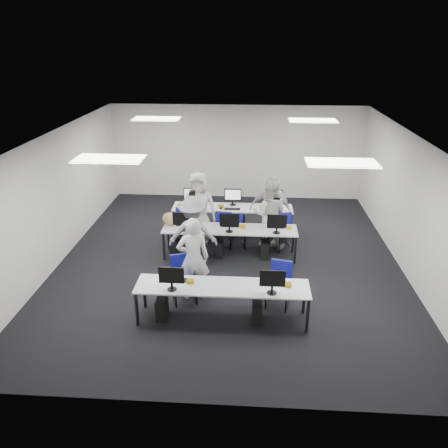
# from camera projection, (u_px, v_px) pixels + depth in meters

# --- Properties ---
(room) EXTENTS (9.00, 9.02, 3.00)m
(room) POSITION_uv_depth(u_px,v_px,m) (229.00, 201.00, 9.91)
(room) COLOR black
(room) RESTS_ON ground
(ceiling_panels) EXTENTS (5.20, 4.60, 0.02)m
(ceiling_panels) POSITION_uv_depth(u_px,v_px,m) (230.00, 136.00, 9.31)
(ceiling_panels) COLOR white
(ceiling_panels) RESTS_ON room
(desk_front) EXTENTS (3.20, 0.70, 0.73)m
(desk_front) POSITION_uv_depth(u_px,v_px,m) (222.00, 288.00, 8.03)
(desk_front) COLOR silver
(desk_front) RESTS_ON ground
(desk_mid) EXTENTS (3.20, 0.70, 0.73)m
(desk_mid) POSITION_uv_depth(u_px,v_px,m) (230.00, 230.00, 10.41)
(desk_mid) COLOR silver
(desk_mid) RESTS_ON ground
(desk_back) EXTENTS (3.20, 0.70, 0.73)m
(desk_back) POSITION_uv_depth(u_px,v_px,m) (232.00, 209.00, 11.70)
(desk_back) COLOR silver
(desk_back) RESTS_ON ground
(equipment_front) EXTENTS (2.51, 0.41, 1.19)m
(equipment_front) POSITION_uv_depth(u_px,v_px,m) (212.00, 303.00, 8.16)
(equipment_front) COLOR #0D3BAE
(equipment_front) RESTS_ON desk_front
(equipment_mid) EXTENTS (2.91, 0.41, 1.19)m
(equipment_mid) POSITION_uv_depth(u_px,v_px,m) (222.00, 243.00, 10.54)
(equipment_mid) COLOR white
(equipment_mid) RESTS_ON desk_mid
(equipment_back) EXTENTS (2.91, 0.41, 1.19)m
(equipment_back) POSITION_uv_depth(u_px,v_px,m) (239.00, 220.00, 11.83)
(equipment_back) COLOR white
(equipment_back) RESTS_ON desk_back
(chair_0) EXTENTS (0.60, 0.63, 0.95)m
(chair_0) POSITION_uv_depth(u_px,v_px,m) (184.00, 287.00, 8.81)
(chair_0) COLOR navy
(chair_0) RESTS_ON ground
(chair_1) EXTENTS (0.55, 0.58, 0.90)m
(chair_1) POSITION_uv_depth(u_px,v_px,m) (278.00, 292.00, 8.65)
(chair_1) COLOR navy
(chair_1) RESTS_ON ground
(chair_2) EXTENTS (0.51, 0.54, 0.90)m
(chair_2) POSITION_uv_depth(u_px,v_px,m) (182.00, 233.00, 11.25)
(chair_2) COLOR navy
(chair_2) RESTS_ON ground
(chair_3) EXTENTS (0.48, 0.51, 0.82)m
(chair_3) POSITION_uv_depth(u_px,v_px,m) (236.00, 237.00, 11.08)
(chair_3) COLOR navy
(chair_3) RESTS_ON ground
(chair_4) EXTENTS (0.50, 0.53, 0.86)m
(chair_4) POSITION_uv_depth(u_px,v_px,m) (273.00, 239.00, 10.94)
(chair_4) COLOR navy
(chair_4) RESTS_ON ground
(chair_5) EXTENTS (0.60, 0.63, 0.93)m
(chair_5) POSITION_uv_depth(u_px,v_px,m) (188.00, 229.00, 11.41)
(chair_5) COLOR navy
(chair_5) RESTS_ON ground
(chair_6) EXTENTS (0.49, 0.53, 0.91)m
(chair_6) POSITION_uv_depth(u_px,v_px,m) (225.00, 231.00, 11.33)
(chair_6) COLOR navy
(chair_6) RESTS_ON ground
(chair_7) EXTENTS (0.55, 0.59, 0.95)m
(chair_7) POSITION_uv_depth(u_px,v_px,m) (280.00, 233.00, 11.18)
(chair_7) COLOR navy
(chair_7) RESTS_ON ground
(handbag) EXTENTS (0.42, 0.30, 0.32)m
(handbag) POSITION_uv_depth(u_px,v_px,m) (170.00, 219.00, 10.54)
(handbag) COLOR #A58B55
(handbag) RESTS_ON desk_mid
(student_0) EXTENTS (0.72, 0.56, 1.77)m
(student_0) POSITION_uv_depth(u_px,v_px,m) (193.00, 259.00, 8.65)
(student_0) COLOR beige
(student_0) RESTS_ON ground
(student_1) EXTENTS (0.94, 0.78, 1.77)m
(student_1) POSITION_uv_depth(u_px,v_px,m) (269.00, 214.00, 10.82)
(student_1) COLOR beige
(student_1) RESTS_ON ground
(student_2) EXTENTS (0.94, 0.64, 1.84)m
(student_2) POSITION_uv_depth(u_px,v_px,m) (199.00, 208.00, 11.12)
(student_2) COLOR beige
(student_2) RESTS_ON ground
(student_3) EXTENTS (1.15, 0.71, 1.83)m
(student_3) POSITION_uv_depth(u_px,v_px,m) (270.00, 210.00, 10.97)
(student_3) COLOR beige
(student_3) RESTS_ON ground
(photographer) EXTENTS (1.14, 0.71, 1.70)m
(photographer) POSITION_uv_depth(u_px,v_px,m) (193.00, 234.00, 9.84)
(photographer) COLOR gray
(photographer) RESTS_ON ground
(dslr_camera) EXTENTS (0.15, 0.19, 0.10)m
(dslr_camera) POSITION_uv_depth(u_px,v_px,m) (192.00, 193.00, 9.65)
(dslr_camera) COLOR black
(dslr_camera) RESTS_ON photographer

